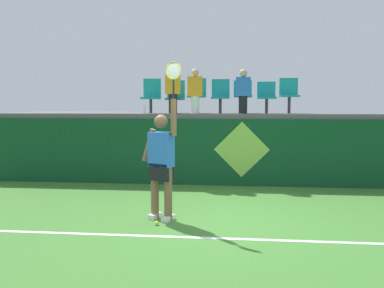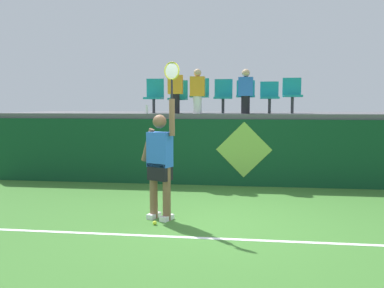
{
  "view_description": "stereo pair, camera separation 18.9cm",
  "coord_description": "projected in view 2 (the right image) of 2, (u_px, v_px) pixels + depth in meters",
  "views": [
    {
      "loc": [
        0.37,
        -6.32,
        1.88
      ],
      "look_at": [
        -0.4,
        1.1,
        1.15
      ],
      "focal_mm": 38.42,
      "sensor_mm": 36.0,
      "label": 1
    },
    {
      "loc": [
        0.56,
        -6.3,
        1.88
      ],
      "look_at": [
        -0.4,
        1.1,
        1.15
      ],
      "focal_mm": 38.42,
      "sensor_mm": 36.0,
      "label": 2
    }
  ],
  "objects": [
    {
      "name": "stadium_chair_2",
      "position": [
        200.0,
        93.0,
        10.1
      ],
      "size": [
        0.44,
        0.42,
        0.86
      ],
      "color": "#38383D",
      "rests_on": "spectator_platform"
    },
    {
      "name": "tennis_player",
      "position": [
        160.0,
        161.0,
        6.62
      ],
      "size": [
        0.71,
        0.39,
        2.53
      ],
      "color": "white",
      "rests_on": "ground_plane"
    },
    {
      "name": "ground_plane",
      "position": [
        208.0,
        223.0,
        6.47
      ],
      "size": [
        40.0,
        40.0,
        0.0
      ],
      "primitive_type": "plane",
      "color": "#3D752D"
    },
    {
      "name": "court_back_wall",
      "position": [
        220.0,
        152.0,
        9.49
      ],
      "size": [
        11.21,
        0.2,
        1.53
      ],
      "primitive_type": "cube",
      "color": "#0F4223",
      "rests_on": "ground_plane"
    },
    {
      "name": "stadium_chair_6",
      "position": [
        292.0,
        93.0,
        9.81
      ],
      "size": [
        0.44,
        0.42,
        0.86
      ],
      "color": "#38383D",
      "rests_on": "spectator_platform"
    },
    {
      "name": "stadium_chair_5",
      "position": [
        270.0,
        95.0,
        9.88
      ],
      "size": [
        0.44,
        0.42,
        0.77
      ],
      "color": "#38383D",
      "rests_on": "spectator_platform"
    },
    {
      "name": "court_baseline_stripe",
      "position": [
        203.0,
        238.0,
        5.76
      ],
      "size": [
        10.09,
        0.08,
        0.01
      ],
      "primitive_type": "cube",
      "color": "white",
      "rests_on": "ground_plane"
    },
    {
      "name": "stadium_chair_3",
      "position": [
        223.0,
        94.0,
        10.03
      ],
      "size": [
        0.44,
        0.42,
        0.84
      ],
      "color": "#38383D",
      "rests_on": "spectator_platform"
    },
    {
      "name": "spectator_0",
      "position": [
        197.0,
        91.0,
        9.63
      ],
      "size": [
        0.34,
        0.2,
        1.04
      ],
      "color": "white",
      "rests_on": "spectator_platform"
    },
    {
      "name": "stadium_chair_0",
      "position": [
        154.0,
        94.0,
        10.26
      ],
      "size": [
        0.44,
        0.42,
        0.86
      ],
      "color": "#38383D",
      "rests_on": "spectator_platform"
    },
    {
      "name": "spectator_1",
      "position": [
        175.0,
        89.0,
        9.75
      ],
      "size": [
        0.34,
        0.2,
        1.09
      ],
      "color": "black",
      "rests_on": "spectator_platform"
    },
    {
      "name": "spectator_2",
      "position": [
        246.0,
        91.0,
        9.53
      ],
      "size": [
        0.34,
        0.2,
        1.03
      ],
      "color": "black",
      "rests_on": "spectator_platform"
    },
    {
      "name": "stadium_chair_1",
      "position": [
        178.0,
        96.0,
        10.18
      ],
      "size": [
        0.44,
        0.42,
        0.81
      ],
      "color": "#38383D",
      "rests_on": "spectator_platform"
    },
    {
      "name": "spectator_platform",
      "position": [
        224.0,
        115.0,
        10.8
      ],
      "size": [
        11.21,
        2.92,
        0.12
      ],
      "primitive_type": "cube",
      "color": "#56565B",
      "rests_on": "court_back_wall"
    },
    {
      "name": "stadium_chair_4",
      "position": [
        246.0,
        94.0,
        9.95
      ],
      "size": [
        0.44,
        0.42,
        0.8
      ],
      "color": "#38383D",
      "rests_on": "spectator_platform"
    },
    {
      "name": "wall_signage_mount",
      "position": [
        243.0,
        186.0,
        9.39
      ],
      "size": [
        1.27,
        0.01,
        1.48
      ],
      "color": "#0F4223",
      "rests_on": "ground_plane"
    },
    {
      "name": "water_bottle",
      "position": [
        147.0,
        109.0,
        9.69
      ],
      "size": [
        0.06,
        0.06,
        0.21
      ],
      "primitive_type": "cylinder",
      "color": "white",
      "rests_on": "spectator_platform"
    },
    {
      "name": "tennis_ball",
      "position": [
        155.0,
        223.0,
        6.39
      ],
      "size": [
        0.07,
        0.07,
        0.07
      ],
      "primitive_type": "sphere",
      "color": "#D1E533",
      "rests_on": "ground_plane"
    }
  ]
}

